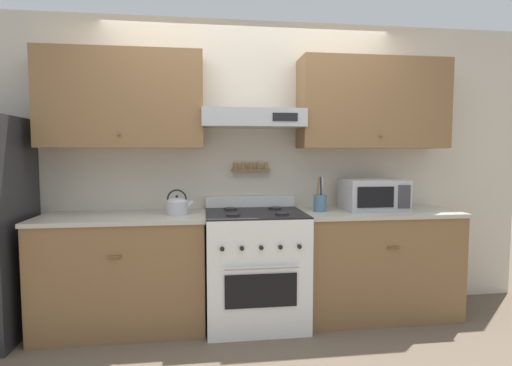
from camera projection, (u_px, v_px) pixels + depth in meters
The scene contains 8 objects.
ground_plane at pixel (260, 337), 3.03m from camera, with size 16.00×16.00×0.00m, color brown.
wall_back at pixel (251, 142), 3.50m from camera, with size 5.20×0.46×2.55m.
counter_left at pixel (124, 272), 3.18m from camera, with size 1.31×0.64×0.91m.
counter_right at pixel (376, 262), 3.46m from camera, with size 1.32×0.64×0.91m.
stove_range at pixel (255, 267), 3.28m from camera, with size 0.79×0.71×1.02m.
tea_kettle at pixel (177, 205), 3.20m from camera, with size 0.23×0.18×0.20m.
microwave at pixel (373, 195), 3.43m from camera, with size 0.51×0.37×0.26m.
utensil_crock at pixel (320, 202), 3.35m from camera, with size 0.11×0.11×0.29m.
Camera 1 is at (-0.42, -2.91, 1.40)m, focal length 28.00 mm.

